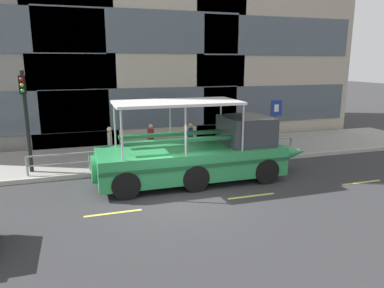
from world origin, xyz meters
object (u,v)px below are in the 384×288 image
Objects in this scene: parking_sign at (276,117)px; pedestrian_mid_left at (190,137)px; pedestrian_near_stern at (110,141)px; duck_tour_boat at (204,154)px; traffic_light_pole at (26,112)px; pedestrian_near_bow at (238,131)px; pedestrian_mid_right at (151,137)px.

parking_sign reaches higher than pedestrian_mid_left.
parking_sign is 1.61× the size of pedestrian_near_stern.
parking_sign is at bearing 28.50° from duck_tour_boat.
traffic_light_pole is 0.46× the size of duck_tour_boat.
parking_sign is 1.58× the size of pedestrian_mid_left.
traffic_light_pole is 3.65m from pedestrian_near_stern.
traffic_light_pole reaches higher than parking_sign.
traffic_light_pole is at bearing 158.33° from duck_tour_boat.
traffic_light_pole reaches higher than pedestrian_near_stern.
pedestrian_near_stern is (-3.68, 0.38, -0.02)m from pedestrian_mid_left.
parking_sign is at bearing -3.28° from pedestrian_mid_left.
parking_sign is 1.98m from pedestrian_near_bow.
pedestrian_mid_right is at bearing 152.84° from pedestrian_mid_left.
pedestrian_mid_left is (6.95, 0.15, -1.50)m from traffic_light_pole.
pedestrian_near_stern is at bearing 174.09° from pedestrian_mid_left.
pedestrian_near_bow is at bearing 154.70° from parking_sign.
pedestrian_near_bow is (3.01, 3.32, 0.16)m from duck_tour_boat.
traffic_light_pole is at bearing -178.72° from pedestrian_mid_left.
pedestrian_near_stern is (3.27, 0.54, -1.52)m from traffic_light_pole.
pedestrian_near_bow is at bearing -4.44° from pedestrian_mid_right.
traffic_light_pole is 1.58× the size of parking_sign.
pedestrian_near_bow is 6.36m from pedestrian_near_stern.
pedestrian_near_bow is at bearing 47.83° from duck_tour_boat.
pedestrian_near_bow is 4.40m from pedestrian_mid_right.
duck_tour_boat reaches higher than parking_sign.
duck_tour_boat is (6.62, -2.63, -1.62)m from traffic_light_pole.
pedestrian_near_bow is 1.10× the size of pedestrian_mid_right.
parking_sign is 4.41m from pedestrian_mid_left.
pedestrian_mid_left reaches higher than pedestrian_near_stern.
parking_sign is 1.52× the size of pedestrian_near_bow.
pedestrian_mid_right is (5.24, 1.03, -1.56)m from traffic_light_pole.
duck_tour_boat is at bearing -132.17° from pedestrian_near_bow.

